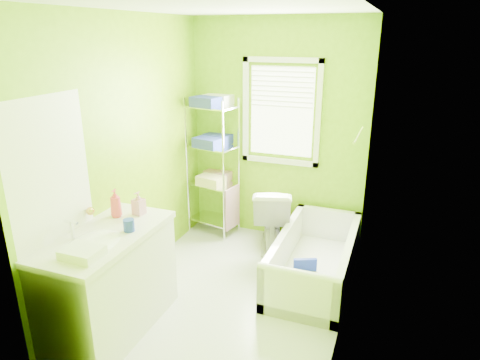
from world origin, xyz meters
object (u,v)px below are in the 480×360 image
at_px(bathtub, 314,265).
at_px(toilet, 272,216).
at_px(vanity, 109,280).
at_px(wire_shelf_unit, 214,151).

xyz_separation_m(bathtub, toilet, (-0.62, 0.55, 0.22)).
height_order(vanity, wire_shelf_unit, wire_shelf_unit).
bearing_deg(vanity, bathtub, 44.04).
bearing_deg(bathtub, wire_shelf_unit, 153.89).
height_order(bathtub, toilet, toilet).
relative_size(toilet, wire_shelf_unit, 0.44).
distance_m(toilet, vanity, 2.10).
bearing_deg(wire_shelf_unit, bathtub, -26.11).
bearing_deg(vanity, wire_shelf_unit, 89.21).
relative_size(bathtub, wire_shelf_unit, 0.91).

